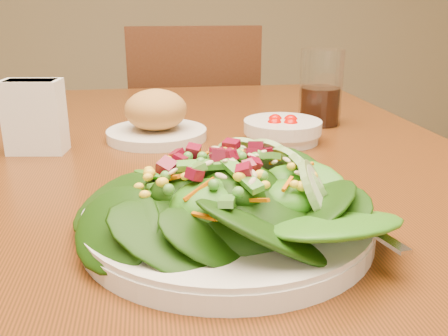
# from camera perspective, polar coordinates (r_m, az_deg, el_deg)

# --- Properties ---
(dining_table) EXTENTS (0.90, 1.40, 0.75)m
(dining_table) POSITION_cam_1_polar(r_m,az_deg,el_deg) (0.79, -2.33, -6.63)
(dining_table) COLOR #652C0F
(dining_table) RESTS_ON ground_plane
(chair_far) EXTENTS (0.43, 0.43, 0.91)m
(chair_far) POSITION_cam_1_polar(r_m,az_deg,el_deg) (1.72, -3.51, 1.69)
(chair_far) COLOR #3E2213
(chair_far) RESTS_ON ground_plane
(salad_plate) EXTENTS (0.31, 0.31, 0.09)m
(salad_plate) POSITION_cam_1_polar(r_m,az_deg,el_deg) (0.53, 1.46, -4.02)
(salad_plate) COLOR silver
(salad_plate) RESTS_ON dining_table
(bread_plate) EXTENTS (0.18, 0.18, 0.09)m
(bread_plate) POSITION_cam_1_polar(r_m,az_deg,el_deg) (0.89, -7.76, 5.56)
(bread_plate) COLOR silver
(bread_plate) RESTS_ON dining_table
(tomato_bowl) EXTENTS (0.14, 0.14, 0.04)m
(tomato_bowl) POSITION_cam_1_polar(r_m,az_deg,el_deg) (0.88, 6.69, 4.33)
(tomato_bowl) COLOR silver
(tomato_bowl) RESTS_ON dining_table
(drinking_glass) EXTENTS (0.08, 0.08, 0.15)m
(drinking_glass) POSITION_cam_1_polar(r_m,az_deg,el_deg) (1.01, 10.98, 8.43)
(drinking_glass) COLOR silver
(drinking_glass) RESTS_ON dining_table
(napkin_holder) EXTENTS (0.10, 0.06, 0.12)m
(napkin_holder) POSITION_cam_1_polar(r_m,az_deg,el_deg) (0.86, -20.85, 5.71)
(napkin_holder) COLOR white
(napkin_holder) RESTS_ON dining_table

